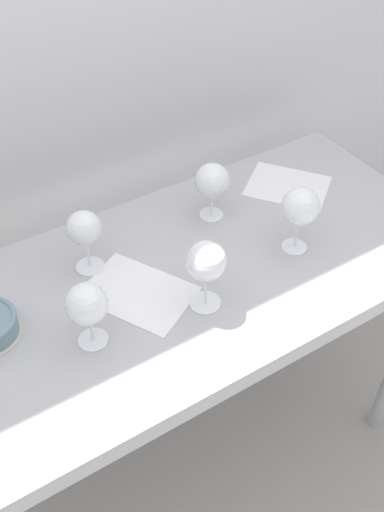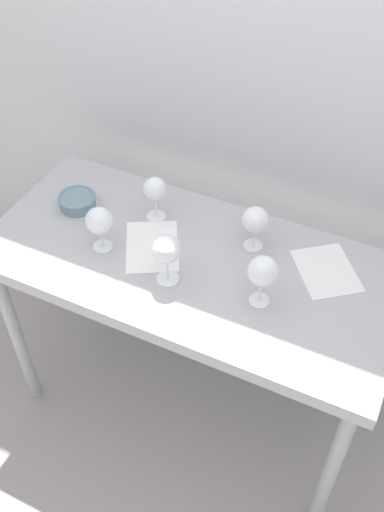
% 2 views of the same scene
% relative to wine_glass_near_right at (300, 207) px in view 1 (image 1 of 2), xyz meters
% --- Properties ---
extents(ground_plane, '(6.00, 6.00, 0.00)m').
position_rel_wine_glass_near_right_xyz_m(ground_plane, '(-0.27, 0.08, -1.03)').
color(ground_plane, '#9F9994').
extents(back_wall, '(3.80, 0.04, 2.60)m').
position_rel_wine_glass_near_right_xyz_m(back_wall, '(-0.27, 0.57, 0.27)').
color(back_wall, silver).
rests_on(back_wall, ground_plane).
extents(steel_counter, '(1.40, 0.65, 0.90)m').
position_rel_wine_glass_near_right_xyz_m(steel_counter, '(-0.27, 0.07, -0.24)').
color(steel_counter, '#A8A8AD').
rests_on(steel_counter, ground_plane).
extents(wine_glass_near_right, '(0.09, 0.09, 0.18)m').
position_rel_wine_glass_near_right_xyz_m(wine_glass_near_right, '(0.00, 0.00, 0.00)').
color(wine_glass_near_right, white).
rests_on(wine_glass_near_right, steel_counter).
extents(wine_glass_far_right, '(0.09, 0.09, 0.16)m').
position_rel_wine_glass_near_right_xyz_m(wine_glass_far_right, '(-0.11, 0.22, -0.02)').
color(wine_glass_far_right, white).
rests_on(wine_glass_far_right, steel_counter).
extents(wine_glass_far_left, '(0.08, 0.08, 0.17)m').
position_rel_wine_glass_near_right_xyz_m(wine_glass_far_left, '(-0.47, 0.21, -0.01)').
color(wine_glass_far_left, white).
rests_on(wine_glass_far_left, steel_counter).
extents(wine_glass_near_center, '(0.09, 0.09, 0.18)m').
position_rel_wine_glass_near_right_xyz_m(wine_glass_near_center, '(-0.30, -0.04, -0.00)').
color(wine_glass_near_center, white).
rests_on(wine_glass_near_center, steel_counter).
extents(wine_glass_near_left, '(0.09, 0.09, 0.16)m').
position_rel_wine_glass_near_right_xyz_m(wine_glass_near_left, '(-0.57, -0.00, -0.02)').
color(wine_glass_near_left, white).
rests_on(wine_glass_near_left, steel_counter).
extents(tasting_sheet_upper, '(0.28, 0.30, 0.00)m').
position_rel_wine_glass_near_right_xyz_m(tasting_sheet_upper, '(-0.42, 0.07, -0.13)').
color(tasting_sheet_upper, white).
rests_on(tasting_sheet_upper, steel_counter).
extents(tasting_sheet_lower, '(0.28, 0.29, 0.00)m').
position_rel_wine_glass_near_right_xyz_m(tasting_sheet_lower, '(0.15, 0.21, -0.13)').
color(tasting_sheet_lower, white).
rests_on(tasting_sheet_lower, steel_counter).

